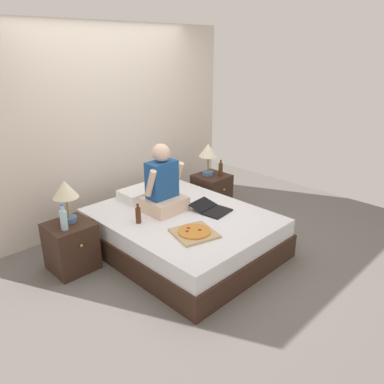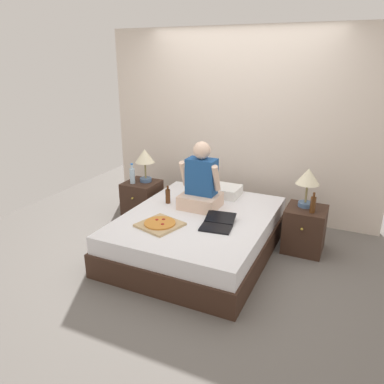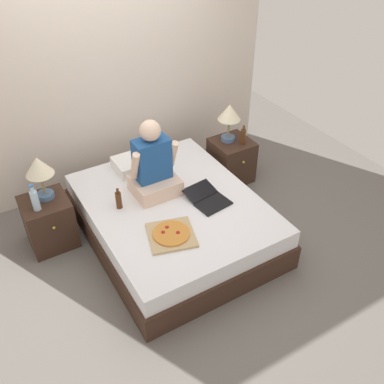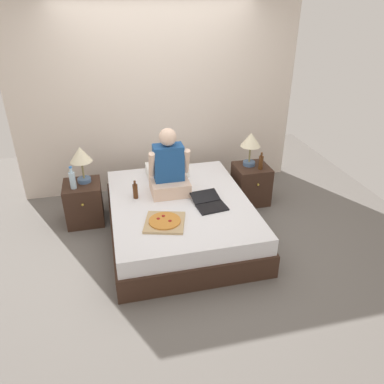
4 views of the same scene
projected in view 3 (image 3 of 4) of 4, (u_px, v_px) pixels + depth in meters
The scene contains 14 objects.
ground_plane at pixel (174, 235), 4.44m from camera, with size 5.83×5.83×0.00m, color #66605B.
wall_back at pixel (110, 76), 4.62m from camera, with size 3.83×0.12×2.50m, color beige.
bed at pixel (173, 219), 4.31m from camera, with size 1.60×2.00×0.45m.
nightstand_left at pixel (49, 222), 4.21m from camera, with size 0.44×0.47×0.52m.
lamp_on_left_nightstand at pixel (39, 169), 3.91m from camera, with size 0.26×0.26×0.45m.
water_bottle at pixel (35, 200), 3.90m from camera, with size 0.07×0.07×0.28m.
nightstand_right at pixel (231, 160), 5.11m from camera, with size 0.44×0.47×0.52m.
lamp_on_right_nightstand at pixel (229, 115), 4.77m from camera, with size 0.26×0.26×0.45m.
beer_bottle at pixel (243, 136), 4.85m from camera, with size 0.06×0.06×0.23m.
pillow at pixel (139, 162), 4.61m from camera, with size 0.52×0.34×0.12m, color white.
person_seated at pixel (153, 167), 4.13m from camera, with size 0.47×0.40×0.78m.
laptop at pixel (209, 200), 4.15m from camera, with size 0.37×0.45×0.07m.
pizza_box at pixel (171, 234), 3.76m from camera, with size 0.49×0.49×0.05m.
beer_bottle_on_bed at pixel (119, 200), 4.04m from camera, with size 0.06×0.06×0.22m.
Camera 3 is at (-1.51, -2.90, 3.04)m, focal length 40.00 mm.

